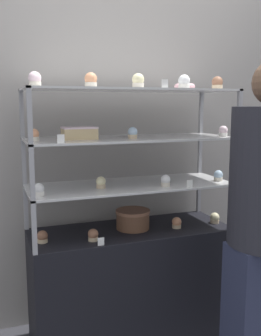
{
  "coord_description": "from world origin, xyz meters",
  "views": [
    {
      "loc": [
        -0.79,
        -2.16,
        1.45
      ],
      "look_at": [
        0.0,
        0.0,
        1.08
      ],
      "focal_mm": 42.0,
      "sensor_mm": 36.0,
      "label": 1
    }
  ],
  "objects": [
    {
      "name": "cupcake_0",
      "position": [
        -0.54,
        -0.05,
        0.73
      ],
      "size": [
        0.06,
        0.06,
        0.07
      ],
      "color": "#CCB28C",
      "rests_on": "display_base"
    },
    {
      "name": "ground_plane",
      "position": [
        0.0,
        0.0,
        0.0
      ],
      "size": [
        20.0,
        20.0,
        0.0
      ],
      "primitive_type": "plane",
      "color": "#2D2D33"
    },
    {
      "name": "cupcake_5",
      "position": [
        -0.2,
        -0.05,
        1.01
      ],
      "size": [
        0.06,
        0.06,
        0.07
      ],
      "color": "#CCB28C",
      "rests_on": "display_riser_lower"
    },
    {
      "name": "cupcake_10",
      "position": [
        0.56,
        -0.12,
        1.29
      ],
      "size": [
        0.05,
        0.05,
        0.06
      ],
      "color": "white",
      "rests_on": "display_riser_middle"
    },
    {
      "name": "cupcake_4",
      "position": [
        -0.55,
        -0.13,
        1.01
      ],
      "size": [
        0.06,
        0.06,
        0.07
      ],
      "color": "white",
      "rests_on": "display_riser_lower"
    },
    {
      "name": "price_tag_1",
      "position": [
        0.28,
        -0.21,
        1.0
      ],
      "size": [
        0.04,
        0.0,
        0.04
      ],
      "color": "white",
      "rests_on": "display_riser_lower"
    },
    {
      "name": "cupcake_11",
      "position": [
        -0.54,
        -0.05,
        1.58
      ],
      "size": [
        0.07,
        0.07,
        0.08
      ],
      "color": "beige",
      "rests_on": "display_riser_upper"
    },
    {
      "name": "cupcake_14",
      "position": [
        0.28,
        -0.12,
        1.58
      ],
      "size": [
        0.07,
        0.07,
        0.08
      ],
      "color": "white",
      "rests_on": "display_riser_upper"
    },
    {
      "name": "display_riser_upper",
      "position": [
        0.0,
        0.0,
        1.52
      ],
      "size": [
        1.21,
        0.46,
        0.28
      ],
      "color": "#99999E",
      "rests_on": "display_riser_middle"
    },
    {
      "name": "donut_glazed",
      "position": [
        0.37,
        0.03,
        1.56
      ],
      "size": [
        0.13,
        0.13,
        0.04
      ],
      "color": "#EFB2BC",
      "rests_on": "display_riser_upper"
    },
    {
      "name": "cupcake_13",
      "position": [
        -0.0,
        -0.12,
        1.58
      ],
      "size": [
        0.07,
        0.07,
        0.08
      ],
      "color": "beige",
      "rests_on": "display_riser_upper"
    },
    {
      "name": "display_base",
      "position": [
        0.0,
        0.0,
        0.35
      ],
      "size": [
        1.21,
        0.46,
        0.7
      ],
      "color": "black",
      "rests_on": "ground_plane"
    },
    {
      "name": "cupcake_7",
      "position": [
        0.55,
        -0.09,
        1.01
      ],
      "size": [
        0.06,
        0.06,
        0.07
      ],
      "color": "beige",
      "rests_on": "display_riser_lower"
    },
    {
      "name": "display_riser_middle",
      "position": [
        0.0,
        0.0,
        1.24
      ],
      "size": [
        1.21,
        0.46,
        0.28
      ],
      "color": "#99999E",
      "rests_on": "display_riser_lower"
    },
    {
      "name": "cupcake_3",
      "position": [
        0.55,
        -0.07,
        0.73
      ],
      "size": [
        0.06,
        0.06,
        0.07
      ],
      "color": "#CCB28C",
      "rests_on": "display_base"
    },
    {
      "name": "cupcake_2",
      "position": [
        0.28,
        -0.07,
        0.73
      ],
      "size": [
        0.06,
        0.06,
        0.07
      ],
      "color": "#CCB28C",
      "rests_on": "display_base"
    },
    {
      "name": "cupcake_9",
      "position": [
        -0.01,
        -0.07,
        1.29
      ],
      "size": [
        0.05,
        0.05,
        0.06
      ],
      "color": "#CCB28C",
      "rests_on": "display_riser_middle"
    },
    {
      "name": "back_wall",
      "position": [
        0.0,
        0.38,
        1.3
      ],
      "size": [
        8.0,
        0.05,
        2.6
      ],
      "color": "gray",
      "rests_on": "ground_plane"
    },
    {
      "name": "price_tag_0",
      "position": [
        -0.25,
        -0.21,
        0.72
      ],
      "size": [
        0.04,
        0.0,
        0.04
      ],
      "color": "white",
      "rests_on": "display_base"
    },
    {
      "name": "cupcake_8",
      "position": [
        -0.56,
        -0.04,
        1.29
      ],
      "size": [
        0.05,
        0.05,
        0.06
      ],
      "color": "beige",
      "rests_on": "display_riser_middle"
    },
    {
      "name": "display_riser_lower",
      "position": [
        0.0,
        0.0,
        0.96
      ],
      "size": [
        1.21,
        0.46,
        0.28
      ],
      "color": "#99999E",
      "rests_on": "display_base"
    },
    {
      "name": "price_tag_3",
      "position": [
        0.12,
        -0.21,
        1.56
      ],
      "size": [
        0.04,
        0.0,
        0.04
      ],
      "color": "white",
      "rests_on": "display_riser_upper"
    },
    {
      "name": "cupcake_12",
      "position": [
        -0.26,
        -0.09,
        1.58
      ],
      "size": [
        0.07,
        0.07,
        0.08
      ],
      "color": "beige",
      "rests_on": "display_riser_upper"
    },
    {
      "name": "cupcake_6",
      "position": [
        0.17,
        -0.13,
        1.01
      ],
      "size": [
        0.06,
        0.06,
        0.07
      ],
      "color": "beige",
      "rests_on": "display_riser_lower"
    },
    {
      "name": "cupcake_15",
      "position": [
        0.53,
        -0.07,
        1.58
      ],
      "size": [
        0.07,
        0.07,
        0.08
      ],
      "color": "#CCB28C",
      "rests_on": "display_riser_upper"
    },
    {
      "name": "layer_cake_centerpiece",
      "position": [
        0.02,
        0.01,
        0.76
      ],
      "size": [
        0.21,
        0.21,
        0.12
      ],
      "color": "brown",
      "rests_on": "display_base"
    },
    {
      "name": "price_tag_2",
      "position": [
        -0.45,
        -0.21,
        1.28
      ],
      "size": [
        0.04,
        0.0,
        0.04
      ],
      "color": "white",
      "rests_on": "display_riser_middle"
    },
    {
      "name": "cupcake_1",
      "position": [
        -0.27,
        -0.12,
        0.73
      ],
      "size": [
        0.06,
        0.06,
        0.07
      ],
      "color": "#CCB28C",
      "rests_on": "display_base"
    },
    {
      "name": "sheet_cake_frosted",
      "position": [
        -0.31,
        -0.01,
        1.3
      ],
      "size": [
        0.19,
        0.12,
        0.07
      ],
      "color": "#DBBC84",
      "rests_on": "display_riser_middle"
    }
  ]
}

